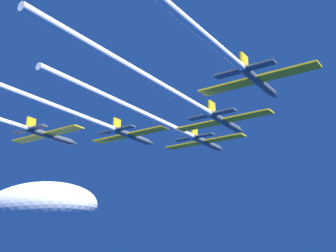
{
  "coord_description": "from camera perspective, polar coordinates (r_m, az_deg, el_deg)",
  "views": [
    {
      "loc": [
        41.72,
        -73.19,
        -23.91
      ],
      "look_at": [
        0.18,
        -12.61,
        0.17
      ],
      "focal_mm": 46.51,
      "sensor_mm": 36.0,
      "label": 1
    }
  ],
  "objects": [
    {
      "name": "cloud_wispy",
      "position": [
        116.77,
        -16.67,
        -10.27
      ],
      "size": [
        36.45,
        20.05,
        12.76
      ],
      "primitive_type": "ellipsoid",
      "color": "white"
    },
    {
      "name": "jet_lead",
      "position": [
        76.82,
        0.03,
        0.09
      ],
      "size": [
        17.24,
        49.62,
        2.86
      ],
      "color": "#4C5660"
    },
    {
      "name": "jet_right_outer",
      "position": [
        53.16,
        7.19,
        9.68
      ],
      "size": [
        17.24,
        42.96,
        2.86
      ],
      "color": "#4C5660"
    },
    {
      "name": "jet_right_wing",
      "position": [
        63.55,
        1.95,
        3.69
      ],
      "size": [
        17.24,
        49.07,
        2.86
      ],
      "color": "#4C5660"
    },
    {
      "name": "jet_left_wing",
      "position": [
        75.51,
        -11.17,
        1.15
      ],
      "size": [
        17.24,
        49.33,
        2.86
      ],
      "color": "#4C5660"
    }
  ]
}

